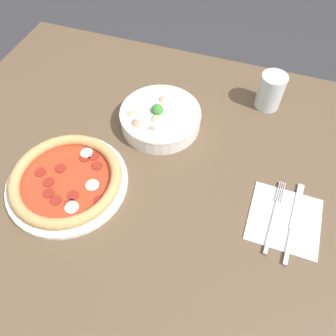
{
  "coord_description": "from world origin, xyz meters",
  "views": [
    {
      "loc": [
        0.16,
        -0.39,
        1.43
      ],
      "look_at": [
        0.01,
        0.04,
        0.79
      ],
      "focal_mm": 35.0,
      "sensor_mm": 36.0,
      "label": 1
    }
  ],
  "objects_px": {
    "pizza": "(67,180)",
    "bowl": "(160,117)",
    "knife": "(293,225)",
    "glass": "(271,91)",
    "fork": "(274,217)"
  },
  "relations": [
    {
      "from": "knife",
      "to": "pizza",
      "type": "bearing_deg",
      "value": 100.4
    },
    {
      "from": "pizza",
      "to": "bowl",
      "type": "bearing_deg",
      "value": 60.54
    },
    {
      "from": "bowl",
      "to": "pizza",
      "type": "bearing_deg",
      "value": -119.46
    },
    {
      "from": "bowl",
      "to": "fork",
      "type": "distance_m",
      "value": 0.38
    },
    {
      "from": "fork",
      "to": "glass",
      "type": "bearing_deg",
      "value": 15.16
    },
    {
      "from": "bowl",
      "to": "knife",
      "type": "xyz_separation_m",
      "value": [
        0.37,
        -0.19,
        -0.02
      ]
    },
    {
      "from": "glass",
      "to": "pizza",
      "type": "bearing_deg",
      "value": -133.71
    },
    {
      "from": "pizza",
      "to": "fork",
      "type": "height_order",
      "value": "pizza"
    },
    {
      "from": "pizza",
      "to": "bowl",
      "type": "relative_size",
      "value": 1.32
    },
    {
      "from": "pizza",
      "to": "knife",
      "type": "height_order",
      "value": "pizza"
    },
    {
      "from": "knife",
      "to": "fork",
      "type": "bearing_deg",
      "value": 84.1
    },
    {
      "from": "bowl",
      "to": "glass",
      "type": "xyz_separation_m",
      "value": [
        0.26,
        0.17,
        0.02
      ]
    },
    {
      "from": "bowl",
      "to": "glass",
      "type": "height_order",
      "value": "glass"
    },
    {
      "from": "pizza",
      "to": "bowl",
      "type": "height_order",
      "value": "bowl"
    },
    {
      "from": "bowl",
      "to": "knife",
      "type": "height_order",
      "value": "bowl"
    }
  ]
}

